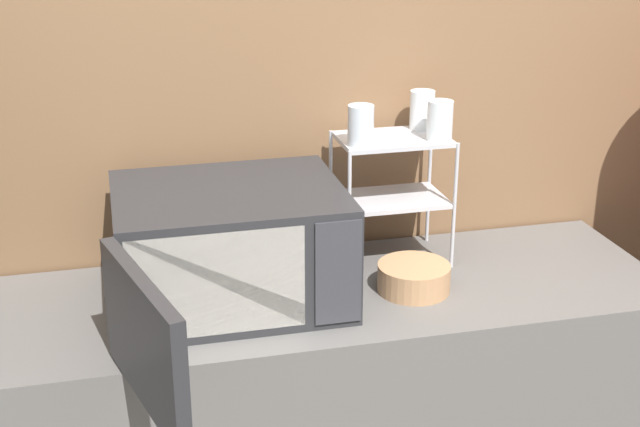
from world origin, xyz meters
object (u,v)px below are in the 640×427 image
Objects in this scene: dish_rack at (392,172)px; glass_front_left at (361,125)px; microwave at (227,249)px; glass_back_right at (422,110)px; glass_front_right at (440,121)px; bowl at (414,278)px.

glass_front_left reaches higher than dish_rack.
dish_rack is (0.47, 0.16, 0.11)m from microwave.
dish_rack is 0.19m from glass_back_right.
glass_front_right reaches higher than bowl.
glass_front_left is 0.41m from bowl.
bowl is at bearing -126.05° from glass_front_right.
glass_front_right is (0.01, -0.12, 0.00)m from glass_back_right.
glass_back_right is 0.47m from bowl.
glass_back_right is at bearing 28.81° from glass_front_left.
glass_front_left is 0.56× the size of bowl.
glass_front_left and glass_back_right have the same top height.
dish_rack reaches higher than microwave.
dish_rack is 0.30m from bowl.
microwave is 4.65× the size of bowl.
glass_back_right is 1.00× the size of glass_front_right.
microwave is 0.46m from glass_front_left.
glass_back_right and glass_front_right have the same top height.
dish_rack is at bearing 19.09° from microwave.
glass_front_right is at bearing 10.46° from microwave.
glass_front_left is 0.23m from glass_back_right.
microwave reaches higher than bowl.
dish_rack is 3.35× the size of glass_front_left.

